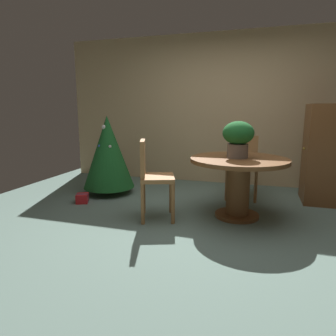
{
  "coord_description": "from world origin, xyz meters",
  "views": [
    {
      "loc": [
        0.56,
        -3.23,
        1.3
      ],
      "look_at": [
        -0.5,
        0.23,
        0.6
      ],
      "focal_mm": 32.18,
      "sensor_mm": 36.0,
      "label": 1
    }
  ],
  "objects_px": {
    "round_dining_table": "(238,176)",
    "wooden_chair_left": "(152,174)",
    "holiday_tree": "(108,152)",
    "gift_box_red": "(82,198)",
    "flower_vase": "(238,137)",
    "wooden_chair_far": "(243,162)",
    "wooden_cabinet": "(323,154)"
  },
  "relations": [
    {
      "from": "gift_box_red",
      "to": "wooden_chair_far",
      "type": "bearing_deg",
      "value": 24.67
    },
    {
      "from": "round_dining_table",
      "to": "flower_vase",
      "type": "xyz_separation_m",
      "value": [
        -0.03,
        0.02,
        0.48
      ]
    },
    {
      "from": "flower_vase",
      "to": "gift_box_red",
      "type": "bearing_deg",
      "value": -177.81
    },
    {
      "from": "round_dining_table",
      "to": "holiday_tree",
      "type": "bearing_deg",
      "value": 166.04
    },
    {
      "from": "holiday_tree",
      "to": "wooden_chair_far",
      "type": "bearing_deg",
      "value": 11.87
    },
    {
      "from": "round_dining_table",
      "to": "gift_box_red",
      "type": "relative_size",
      "value": 5.03
    },
    {
      "from": "wooden_chair_far",
      "to": "wooden_cabinet",
      "type": "xyz_separation_m",
      "value": [
        1.09,
        0.07,
        0.16
      ]
    },
    {
      "from": "gift_box_red",
      "to": "wooden_chair_left",
      "type": "bearing_deg",
      "value": -14.29
    },
    {
      "from": "holiday_tree",
      "to": "wooden_cabinet",
      "type": "distance_m",
      "value": 3.15
    },
    {
      "from": "wooden_chair_left",
      "to": "flower_vase",
      "type": "bearing_deg",
      "value": 21.51
    },
    {
      "from": "wooden_chair_left",
      "to": "wooden_cabinet",
      "type": "relative_size",
      "value": 0.69
    },
    {
      "from": "round_dining_table",
      "to": "wooden_chair_far",
      "type": "relative_size",
      "value": 1.27
    },
    {
      "from": "wooden_chair_left",
      "to": "gift_box_red",
      "type": "height_order",
      "value": "wooden_chair_left"
    },
    {
      "from": "wooden_cabinet",
      "to": "flower_vase",
      "type": "bearing_deg",
      "value": -138.81
    },
    {
      "from": "gift_box_red",
      "to": "flower_vase",
      "type": "bearing_deg",
      "value": 2.19
    },
    {
      "from": "flower_vase",
      "to": "round_dining_table",
      "type": "bearing_deg",
      "value": -37.25
    },
    {
      "from": "round_dining_table",
      "to": "wooden_chair_left",
      "type": "distance_m",
      "value": 1.05
    },
    {
      "from": "wooden_chair_left",
      "to": "wooden_cabinet",
      "type": "distance_m",
      "value": 2.48
    },
    {
      "from": "round_dining_table",
      "to": "wooden_chair_far",
      "type": "distance_m",
      "value": 0.93
    },
    {
      "from": "holiday_tree",
      "to": "gift_box_red",
      "type": "height_order",
      "value": "holiday_tree"
    },
    {
      "from": "round_dining_table",
      "to": "wooden_chair_far",
      "type": "xyz_separation_m",
      "value": [
        0.0,
        0.93,
        0.02
      ]
    },
    {
      "from": "wooden_chair_far",
      "to": "wooden_chair_left",
      "type": "xyz_separation_m",
      "value": [
        -0.99,
        -1.28,
        0.02
      ]
    },
    {
      "from": "holiday_tree",
      "to": "wooden_cabinet",
      "type": "relative_size",
      "value": 0.88
    },
    {
      "from": "wooden_chair_far",
      "to": "wooden_chair_left",
      "type": "height_order",
      "value": "wooden_chair_left"
    },
    {
      "from": "flower_vase",
      "to": "holiday_tree",
      "type": "distance_m",
      "value": 2.08
    },
    {
      "from": "wooden_chair_far",
      "to": "holiday_tree",
      "type": "bearing_deg",
      "value": -168.13
    },
    {
      "from": "flower_vase",
      "to": "wooden_chair_far",
      "type": "bearing_deg",
      "value": 88.37
    },
    {
      "from": "flower_vase",
      "to": "holiday_tree",
      "type": "relative_size",
      "value": 0.36
    },
    {
      "from": "flower_vase",
      "to": "wooden_cabinet",
      "type": "bearing_deg",
      "value": 41.19
    },
    {
      "from": "round_dining_table",
      "to": "wooden_chair_left",
      "type": "bearing_deg",
      "value": -160.0
    },
    {
      "from": "round_dining_table",
      "to": "wooden_cabinet",
      "type": "xyz_separation_m",
      "value": [
        1.09,
        0.99,
        0.18
      ]
    },
    {
      "from": "round_dining_table",
      "to": "holiday_tree",
      "type": "relative_size",
      "value": 0.96
    }
  ]
}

